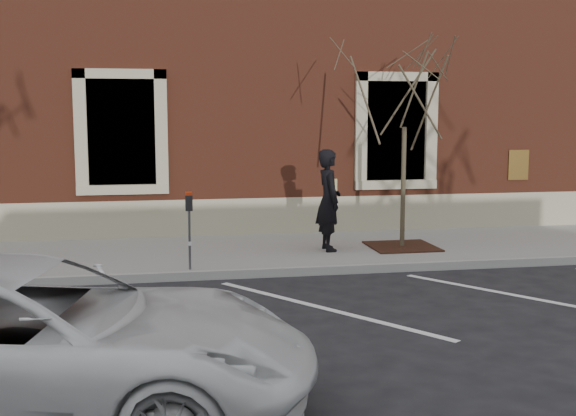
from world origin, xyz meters
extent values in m
plane|color=#28282B|center=(0.00, 0.00, 0.00)|extent=(120.00, 120.00, 0.00)
cube|color=gray|center=(0.00, 1.75, 0.07)|extent=(40.00, 3.50, 0.15)
cube|color=#9E9E99|center=(0.00, -0.05, 0.07)|extent=(40.00, 0.12, 0.15)
cube|color=brown|center=(0.00, 7.75, 4.00)|extent=(40.00, 8.50, 8.00)
cube|color=tan|center=(0.00, 3.53, 0.55)|extent=(40.00, 0.06, 0.80)
cube|color=black|center=(-3.00, 3.65, 2.40)|extent=(1.40, 0.30, 2.20)
cube|color=tan|center=(-3.00, 3.48, 1.20)|extent=(1.90, 0.20, 0.20)
cube|color=black|center=(3.00, 3.65, 2.40)|extent=(1.40, 0.30, 2.20)
cube|color=tan|center=(3.00, 3.48, 1.20)|extent=(1.90, 0.20, 0.20)
imported|color=black|center=(0.94, 1.39, 1.13)|extent=(0.50, 0.73, 1.96)
cylinder|color=#595B60|center=(-1.79, 0.12, 0.65)|extent=(0.04, 0.04, 1.01)
cube|color=black|center=(-1.79, 0.12, 1.29)|extent=(0.12, 0.09, 0.26)
cube|color=red|center=(-1.79, 0.12, 1.45)|extent=(0.11, 0.09, 0.06)
cube|color=white|center=(-1.79, 0.07, 0.60)|extent=(0.05, 0.00, 0.07)
cube|color=#381912|center=(2.46, 1.43, 0.17)|extent=(1.28, 1.28, 0.03)
cylinder|color=#4C422E|center=(2.46, 1.43, 1.34)|extent=(0.09, 0.09, 2.38)
imported|color=silver|center=(-3.52, -5.39, 0.73)|extent=(5.67, 3.45, 1.47)
camera|label=1|loc=(-2.35, -12.01, 2.77)|focal=45.00mm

